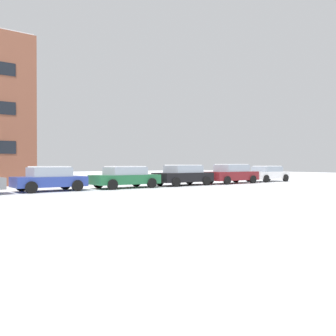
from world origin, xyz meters
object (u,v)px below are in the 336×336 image
object	(u,v)px
parked_car_black	(183,175)
parked_car_maroon	(232,174)
parked_car_blue	(49,179)
parked_car_white	(267,173)
parked_car_green	(125,177)

from	to	relation	value
parked_car_black	parked_car_maroon	distance (m)	4.82
parked_car_blue	parked_car_white	xyz separation A→B (m)	(19.29, 0.06, -0.01)
parked_car_green	parked_car_black	size ratio (longest dim) A/B	1.01
parked_car_blue	parked_car_maroon	world-z (taller)	parked_car_maroon
parked_car_black	parked_car_white	bearing A→B (deg)	0.98
parked_car_maroon	parked_car_green	bearing A→B (deg)	179.35
parked_car_white	parked_car_black	bearing A→B (deg)	-179.02
parked_car_blue	parked_car_white	distance (m)	19.29
parked_car_maroon	parked_car_white	distance (m)	4.83
parked_car_green	parked_car_white	world-z (taller)	parked_car_green
parked_car_blue	parked_car_white	world-z (taller)	parked_car_blue
parked_car_black	parked_car_blue	bearing A→B (deg)	179.39
parked_car_maroon	parked_car_black	bearing A→B (deg)	178.04
parked_car_black	parked_car_white	distance (m)	9.65
parked_car_green	parked_car_maroon	xyz separation A→B (m)	(9.64, -0.11, 0.06)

